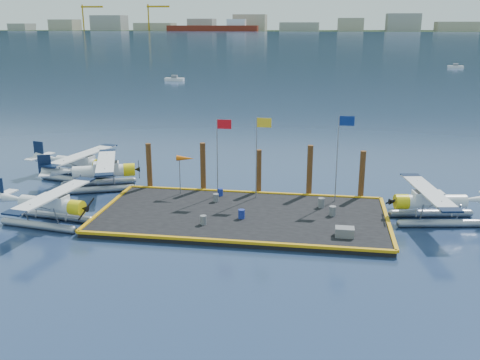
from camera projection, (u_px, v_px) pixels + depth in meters
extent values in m
plane|color=#172A46|center=(242.00, 219.00, 37.77)|extent=(4000.00, 4000.00, 0.00)
cube|color=black|center=(242.00, 216.00, 37.72)|extent=(20.00, 10.00, 0.40)
cube|color=black|center=(324.00, 30.00, 1080.27)|extent=(3000.00, 500.00, 0.30)
cube|color=#520B0C|center=(212.00, 29.00, 878.24)|extent=(150.00, 22.00, 10.00)
cube|color=silver|center=(236.00, 23.00, 869.79)|extent=(30.00, 16.00, 12.00)
cylinder|color=#C48A0B|center=(83.00, 18.00, 941.75)|extent=(2.40, 2.40, 44.00)
cylinder|color=#C48A0B|center=(149.00, 17.00, 924.03)|extent=(2.40, 2.40, 44.00)
cone|color=black|center=(199.00, 28.00, 1511.00)|extent=(1400.00, 1400.00, 520.00)
cone|color=black|center=(307.00, 28.00, 1514.10)|extent=(1300.00, 1300.00, 430.00)
cone|color=black|center=(463.00, 28.00, 1360.28)|extent=(1100.00, 1100.00, 360.00)
cylinder|color=gray|center=(56.00, 216.00, 37.68)|extent=(5.48, 1.36, 0.53)
cylinder|color=gray|center=(38.00, 225.00, 35.90)|extent=(5.48, 1.36, 0.53)
cylinder|color=silver|center=(48.00, 204.00, 36.40)|extent=(4.20, 1.58, 0.97)
cube|color=silver|center=(54.00, 201.00, 36.16)|extent=(2.06, 1.25, 0.79)
cube|color=black|center=(57.00, 199.00, 36.04)|extent=(1.36, 1.10, 0.48)
cylinder|color=yellow|center=(77.00, 208.00, 35.74)|extent=(1.03, 1.15, 1.02)
cube|color=black|center=(86.00, 209.00, 35.52)|extent=(0.35, 1.95, 0.99)
cube|color=silver|center=(53.00, 195.00, 36.04)|extent=(2.52, 8.04, 0.11)
cube|color=black|center=(85.00, 180.00, 39.50)|extent=(1.43, 0.99, 0.11)
cube|color=black|center=(14.00, 213.00, 32.57)|extent=(1.43, 0.99, 0.11)
cylinder|color=gray|center=(99.00, 182.00, 45.49)|extent=(5.58, 2.53, 0.56)
cylinder|color=gray|center=(98.00, 189.00, 43.58)|extent=(5.58, 2.53, 0.56)
cylinder|color=silver|center=(100.00, 171.00, 44.22)|extent=(4.39, 2.46, 1.02)
cube|color=silver|center=(106.00, 167.00, 44.23)|extent=(2.27, 1.67, 0.83)
cube|color=black|center=(110.00, 165.00, 44.23)|extent=(1.56, 1.37, 0.51)
cylinder|color=yellow|center=(129.00, 170.00, 44.68)|extent=(1.24, 1.33, 1.07)
cube|color=black|center=(139.00, 169.00, 44.83)|extent=(0.77, 1.95, 1.04)
cube|color=silver|center=(106.00, 162.00, 44.10)|extent=(4.22, 8.30, 0.11)
cube|color=black|center=(107.00, 151.00, 47.84)|extent=(1.59, 1.27, 0.12)
cube|color=black|center=(104.00, 175.00, 40.36)|extent=(1.59, 1.27, 0.12)
cube|color=black|center=(45.00, 164.00, 43.15)|extent=(0.99, 0.46, 1.58)
cube|color=silver|center=(47.00, 171.00, 43.34)|extent=(1.88, 3.24, 0.09)
cylinder|color=gray|center=(84.00, 173.00, 48.21)|extent=(5.66, 1.80, 0.55)
cylinder|color=gray|center=(70.00, 179.00, 46.41)|extent=(5.66, 1.80, 0.55)
cylinder|color=silver|center=(78.00, 163.00, 46.89)|extent=(4.37, 1.93, 1.01)
cube|color=silver|center=(83.00, 160.00, 46.61)|extent=(2.19, 1.43, 0.82)
cube|color=black|center=(85.00, 158.00, 46.46)|extent=(1.46, 1.22, 0.50)
cylinder|color=yellow|center=(100.00, 166.00, 46.05)|extent=(1.13, 1.24, 1.06)
cube|color=black|center=(108.00, 166.00, 45.78)|extent=(0.51, 2.00, 1.03)
cube|color=silver|center=(82.00, 155.00, 46.48)|extent=(3.17, 8.34, 0.11)
cube|color=black|center=(109.00, 146.00, 49.99)|extent=(1.52, 1.11, 0.12)
cube|color=black|center=(51.00, 166.00, 42.97)|extent=(1.52, 1.11, 0.12)
cube|color=black|center=(39.00, 150.00, 48.15)|extent=(1.01, 0.33, 1.56)
cube|color=silver|center=(40.00, 156.00, 48.29)|extent=(1.49, 3.22, 0.09)
cylinder|color=gray|center=(441.00, 223.00, 36.25)|extent=(5.61, 1.46, 0.54)
cylinder|color=gray|center=(431.00, 213.00, 38.15)|extent=(5.61, 1.46, 0.54)
cylinder|color=silver|center=(435.00, 202.00, 36.85)|extent=(4.30, 1.67, 0.99)
cube|color=silver|center=(428.00, 197.00, 36.76)|extent=(2.12, 1.31, 0.81)
cube|color=black|center=(424.00, 195.00, 36.70)|extent=(1.40, 1.14, 0.50)
cylinder|color=yellow|center=(401.00, 202.00, 36.83)|extent=(1.06, 1.18, 1.05)
cube|color=black|center=(390.00, 202.00, 36.82)|extent=(0.39, 1.99, 1.01)
cube|color=silver|center=(428.00, 191.00, 36.63)|extent=(2.68, 8.23, 0.11)
cube|color=black|center=(451.00, 210.00, 32.91)|extent=(1.47, 1.02, 0.12)
cube|color=black|center=(411.00, 176.00, 40.35)|extent=(1.47, 1.02, 0.12)
cylinder|color=slate|center=(216.00, 198.00, 40.17)|extent=(0.43, 0.43, 0.60)
cylinder|color=navy|center=(241.00, 214.00, 36.70)|extent=(0.45, 0.45, 0.63)
cylinder|color=slate|center=(333.00, 211.00, 37.28)|extent=(0.47, 0.47, 0.67)
cylinder|color=slate|center=(203.00, 220.00, 35.62)|extent=(0.44, 0.44, 0.62)
cylinder|color=slate|center=(321.00, 203.00, 38.92)|extent=(0.49, 0.49, 0.69)
cylinder|color=navy|center=(220.00, 192.00, 41.54)|extent=(0.41, 0.41, 0.58)
cube|color=slate|center=(345.00, 232.00, 33.61)|extent=(1.19, 0.79, 0.59)
cylinder|color=gray|center=(217.00, 158.00, 40.78)|extent=(0.08, 0.08, 6.00)
cube|color=red|center=(224.00, 124.00, 39.95)|extent=(1.10, 0.03, 0.70)
cylinder|color=gray|center=(256.00, 159.00, 40.31)|extent=(0.08, 0.08, 6.20)
cube|color=yellow|center=(264.00, 123.00, 39.45)|extent=(1.10, 0.03, 0.70)
cylinder|color=gray|center=(337.00, 160.00, 39.38)|extent=(0.08, 0.08, 6.50)
cube|color=navy|center=(347.00, 121.00, 38.48)|extent=(1.10, 0.03, 0.70)
cylinder|color=gray|center=(180.00, 176.00, 41.65)|extent=(0.07, 0.07, 3.00)
cone|color=#DC5E0C|center=(186.00, 158.00, 41.18)|extent=(1.40, 0.44, 0.44)
cylinder|color=#462914|center=(149.00, 167.00, 43.58)|extent=(0.44, 0.44, 4.00)
cylinder|color=#462914|center=(203.00, 168.00, 42.89)|extent=(0.44, 0.44, 4.20)
cylinder|color=#462914|center=(259.00, 173.00, 42.28)|extent=(0.44, 0.44, 3.80)
cylinder|color=#462914|center=(310.00, 172.00, 41.62)|extent=(0.44, 0.44, 4.30)
cylinder|color=#462914|center=(362.00, 176.00, 41.07)|extent=(0.44, 0.44, 4.00)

